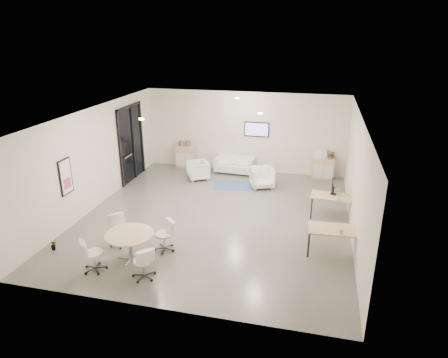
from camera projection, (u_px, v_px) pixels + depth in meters
room_shell at (216, 168)px, 11.83m from camera, size 9.60×10.60×4.80m
glass_door at (131, 141)px, 15.01m from camera, size 0.09×1.90×2.85m
artwork at (66, 177)px, 11.26m from camera, size 0.05×0.54×1.04m
wall_tv at (257, 129)px, 15.73m from camera, size 0.98×0.06×0.58m
ceiling_spots at (216, 109)px, 12.07m from camera, size 3.14×4.14×0.03m
sideboard_left at (186, 157)px, 16.63m from camera, size 0.83×0.43×0.93m
sideboard_right at (323, 168)px, 15.44m from camera, size 0.84×0.41×0.84m
books at (185, 143)px, 16.44m from camera, size 0.48×0.14×0.22m
printer at (321, 154)px, 15.27m from camera, size 0.50×0.43×0.33m
loveseat at (235, 165)px, 16.09m from camera, size 1.57×0.86×0.57m
blue_rug at (233, 185)px, 14.83m from camera, size 1.46×1.06×0.01m
armchair_left at (198, 169)px, 15.37m from camera, size 1.00×1.01×0.78m
armchair_right at (262, 177)px, 14.55m from camera, size 1.01×0.99×0.82m
desk_rear at (333, 198)px, 12.18m from camera, size 1.36×0.75×0.69m
desk_front at (336, 231)px, 10.10m from camera, size 1.43×0.77×0.73m
monitor at (332, 187)px, 12.22m from camera, size 0.20×0.50×0.44m
round_table at (130, 237)px, 9.85m from camera, size 1.20×1.20×0.73m
meeting_chairs at (130, 245)px, 9.93m from camera, size 2.10×2.10×0.82m
plant_cabinet at (333, 155)px, 15.19m from camera, size 0.30×0.33×0.22m
plant_floor at (54, 248)px, 10.49m from camera, size 0.16×0.29×0.13m
cup at (341, 232)px, 9.81m from camera, size 0.13×0.11×0.11m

